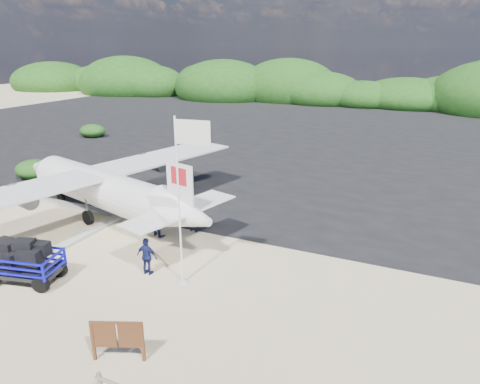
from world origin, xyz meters
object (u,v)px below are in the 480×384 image
object	(u,v)px
flagpole	(183,282)
crew_b	(158,217)
signboard	(120,360)
crew_c	(147,256)
baggage_cart	(27,281)
crew_a	(193,216)

from	to	relation	value
flagpole	crew_b	world-z (taller)	flagpole
signboard	crew_c	distance (m)	4.81
baggage_cart	crew_c	bearing A→B (deg)	18.27
signboard	crew_c	xyz separation A→B (m)	(-2.10, 4.26, 0.75)
flagpole	crew_b	size ratio (longest dim) A/B	3.51
baggage_cart	flagpole	xyz separation A→B (m)	(5.35, 2.29, 0.00)
flagpole	crew_a	distance (m)	4.67
crew_b	crew_c	distance (m)	3.60
baggage_cart	flagpole	distance (m)	5.81
crew_a	baggage_cart	bearing A→B (deg)	67.03
signboard	crew_b	world-z (taller)	crew_b
crew_a	crew_b	bearing A→B (deg)	42.89
crew_b	crew_a	bearing A→B (deg)	-122.91
baggage_cart	signboard	bearing A→B (deg)	-31.09
crew_b	crew_c	world-z (taller)	crew_b
crew_c	crew_b	bearing A→B (deg)	-62.49
crew_b	crew_c	xyz separation A→B (m)	(1.70, -3.17, -0.13)
signboard	flagpole	bearing A→B (deg)	75.10
crew_a	crew_c	world-z (taller)	crew_a
signboard	crew_b	distance (m)	8.39
flagpole	signboard	xyz separation A→B (m)	(0.57, -4.27, 0.00)
baggage_cart	crew_b	world-z (taller)	crew_b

